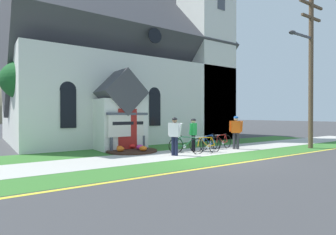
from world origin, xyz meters
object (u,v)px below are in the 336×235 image
object	(u,v)px
cyclist_in_green_jersey	(175,133)
roadside_conifer	(196,89)
yard_deciduous_tree	(47,82)
bicycle_white	(186,145)
utility_pole	(310,62)
bicycle_red	(207,145)
cyclist_in_blue_jersey	(193,132)
cyclist_in_white_jersey	(236,130)
bicycle_silver	(209,143)
bicycle_green	(222,142)
church_sign	(128,126)

from	to	relation	value
cyclist_in_green_jersey	roadside_conifer	distance (m)	11.28
roadside_conifer	yard_deciduous_tree	distance (m)	11.65
bicycle_white	utility_pole	distance (m)	8.14
bicycle_red	cyclist_in_blue_jersey	xyz separation A→B (m)	(-0.06, 0.88, 0.56)
bicycle_red	roadside_conifer	bearing A→B (deg)	52.32
cyclist_in_blue_jersey	utility_pole	size ratio (longest dim) A/B	0.19
cyclist_in_white_jersey	yard_deciduous_tree	size ratio (longest dim) A/B	0.34
bicycle_silver	cyclist_in_blue_jersey	bearing A→B (deg)	177.86
bicycle_green	cyclist_in_blue_jersey	bearing A→B (deg)	179.77
cyclist_in_green_jersey	yard_deciduous_tree	world-z (taller)	yard_deciduous_tree
roadside_conifer	bicycle_green	bearing A→B (deg)	-120.64
church_sign	cyclist_in_blue_jersey	size ratio (longest dim) A/B	1.42
bicycle_silver	utility_pole	distance (m)	6.97
cyclist_in_blue_jersey	yard_deciduous_tree	world-z (taller)	yard_deciduous_tree
bicycle_silver	bicycle_white	bearing A→B (deg)	-176.44
bicycle_white	cyclist_in_white_jersey	size ratio (longest dim) A/B	1.01
church_sign	cyclist_in_green_jersey	distance (m)	2.78
church_sign	bicycle_silver	size ratio (longest dim) A/B	1.36
bicycle_red	bicycle_green	world-z (taller)	bicycle_red
church_sign	utility_pole	distance (m)	10.23
bicycle_red	yard_deciduous_tree	world-z (taller)	yard_deciduous_tree
cyclist_in_white_jersey	utility_pole	bearing A→B (deg)	-28.99
bicycle_red	yard_deciduous_tree	bearing A→B (deg)	127.67
bicycle_silver	bicycle_red	world-z (taller)	bicycle_silver
church_sign	yard_deciduous_tree	world-z (taller)	yard_deciduous_tree
church_sign	bicycle_green	distance (m)	5.07
bicycle_green	cyclist_in_blue_jersey	distance (m)	2.07
cyclist_in_blue_jersey	bicycle_green	bearing A→B (deg)	-0.23
cyclist_in_blue_jersey	cyclist_in_green_jersey	distance (m)	1.77
bicycle_silver	cyclist_in_blue_jersey	world-z (taller)	cyclist_in_blue_jersey
bicycle_red	bicycle_green	xyz separation A→B (m)	(1.93, 0.87, -0.01)
church_sign	cyclist_in_white_jersey	bearing A→B (deg)	-27.40
bicycle_white	bicycle_green	distance (m)	2.56
bicycle_red	bicycle_white	distance (m)	0.97
bicycle_silver	bicycle_green	bearing A→B (deg)	1.82
cyclist_in_white_jersey	bicycle_silver	bearing A→B (deg)	155.06
bicycle_white	cyclist_in_green_jersey	xyz separation A→B (m)	(-1.07, -0.54, 0.61)
bicycle_green	cyclist_in_blue_jersey	size ratio (longest dim) A/B	1.04
bicycle_green	roadside_conifer	bearing A→B (deg)	59.36
cyclist_in_white_jersey	roadside_conifer	world-z (taller)	roadside_conifer
bicycle_white	cyclist_in_blue_jersey	distance (m)	0.81
cyclist_in_white_jersey	cyclist_in_green_jersey	distance (m)	3.98
utility_pole	roadside_conifer	world-z (taller)	utility_pole
cyclist_in_green_jersey	roadside_conifer	bearing A→B (deg)	44.56
cyclist_in_green_jersey	roadside_conifer	world-z (taller)	roadside_conifer
roadside_conifer	utility_pole	bearing A→B (deg)	-91.21
bicycle_silver	cyclist_in_white_jersey	bearing A→B (deg)	-24.94
bicycle_green	cyclist_in_white_jersey	xyz separation A→B (m)	(0.36, -0.64, 0.65)
bicycle_white	cyclist_in_green_jersey	distance (m)	1.34
bicycle_white	roadside_conifer	xyz separation A→B (m)	(6.69, 7.10, 3.57)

